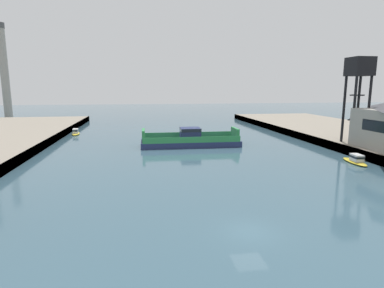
{
  "coord_description": "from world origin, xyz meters",
  "views": [
    {
      "loc": [
        -8.09,
        -22.04,
        11.11
      ],
      "look_at": [
        0.0,
        28.43,
        2.0
      ],
      "focal_mm": 29.58,
      "sensor_mm": 36.0,
      "label": 1
    }
  ],
  "objects_px": {
    "moored_boat_mid_left": "(356,160)",
    "crane_tower": "(359,75)",
    "smokestack_distant_a": "(4,69)",
    "chain_ferry": "(190,140)",
    "moored_boat_near_left": "(76,132)"
  },
  "relations": [
    {
      "from": "chain_ferry",
      "to": "moored_boat_near_left",
      "type": "distance_m",
      "value": 31.45
    },
    {
      "from": "moored_boat_mid_left",
      "to": "crane_tower",
      "type": "bearing_deg",
      "value": 56.69
    },
    {
      "from": "chain_ferry",
      "to": "moored_boat_mid_left",
      "type": "height_order",
      "value": "chain_ferry"
    },
    {
      "from": "moored_boat_mid_left",
      "to": "crane_tower",
      "type": "distance_m",
      "value": 16.37
    },
    {
      "from": "moored_boat_near_left",
      "to": "smokestack_distant_a",
      "type": "height_order",
      "value": "smokestack_distant_a"
    },
    {
      "from": "smokestack_distant_a",
      "to": "moored_boat_mid_left",
      "type": "bearing_deg",
      "value": -46.91
    },
    {
      "from": "crane_tower",
      "to": "smokestack_distant_a",
      "type": "distance_m",
      "value": 115.67
    },
    {
      "from": "moored_boat_mid_left",
      "to": "smokestack_distant_a",
      "type": "xyz_separation_m",
      "value": [
        -80.31,
        85.85,
        17.48
      ]
    },
    {
      "from": "chain_ferry",
      "to": "crane_tower",
      "type": "relative_size",
      "value": 1.3
    },
    {
      "from": "moored_boat_near_left",
      "to": "moored_boat_mid_left",
      "type": "distance_m",
      "value": 60.25
    },
    {
      "from": "moored_boat_mid_left",
      "to": "crane_tower",
      "type": "xyz_separation_m",
      "value": [
        5.64,
        8.58,
        12.75
      ]
    },
    {
      "from": "smokestack_distant_a",
      "to": "chain_ferry",
      "type": "bearing_deg",
      "value": -49.19
    },
    {
      "from": "crane_tower",
      "to": "smokestack_distant_a",
      "type": "bearing_deg",
      "value": 138.04
    },
    {
      "from": "crane_tower",
      "to": "moored_boat_mid_left",
      "type": "bearing_deg",
      "value": -123.31
    },
    {
      "from": "moored_boat_near_left",
      "to": "smokestack_distant_a",
      "type": "bearing_deg",
      "value": 124.43
    }
  ]
}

